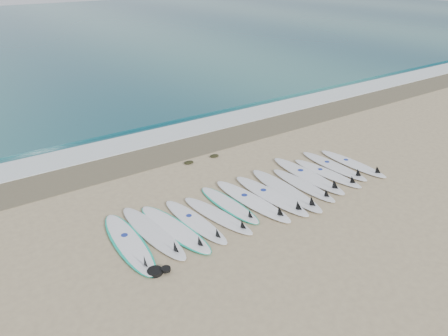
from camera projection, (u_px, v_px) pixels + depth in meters
ground at (258, 198)px, 11.69m from camera, size 120.00×120.00×0.00m
ocean at (8, 36)px, 35.69m from camera, size 120.00×55.00×0.03m
wet_sand_band at (181, 148)px, 14.72m from camera, size 120.00×1.80×0.01m
foam_band at (162, 135)px, 15.74m from camera, size 120.00×1.40×0.04m
wave_crest at (144, 123)px, 16.84m from camera, size 120.00×1.00×0.10m
surfboard_0 at (129, 243)px, 9.74m from camera, size 0.84×2.79×0.35m
surfboard_1 at (154, 233)px, 10.09m from camera, size 0.73×2.78×0.35m
surfboard_2 at (175, 229)px, 10.26m from camera, size 0.95×2.73×0.34m
surfboard_3 at (196, 222)px, 10.52m from camera, size 0.67×2.51×0.32m
surfboard_4 at (219, 216)px, 10.78m from camera, size 0.88×2.45×0.31m
surfboard_5 at (230, 205)px, 11.28m from camera, size 0.65×2.35×0.30m
surfboard_6 at (253, 201)px, 11.41m from camera, size 0.80×2.84×0.36m
surfboard_7 at (272, 196)px, 11.66m from camera, size 0.71×2.79×0.35m
surfboard_8 at (287, 191)px, 11.93m from camera, size 0.75×2.93×0.37m
surfboard_9 at (304, 185)px, 12.21m from camera, size 0.51×2.41×0.31m
surfboard_10 at (309, 176)px, 12.73m from camera, size 0.65×2.90×0.37m
surfboard_11 at (328, 174)px, 12.88m from camera, size 0.70×2.48×0.31m
surfboard_12 at (335, 166)px, 13.33m from camera, size 0.55×2.55×0.33m
surfboard_13 at (354, 164)px, 13.49m from camera, size 0.57×2.49×0.32m
seaweed_near at (189, 162)px, 13.64m from camera, size 0.31×0.24×0.06m
seaweed_far at (214, 156)px, 14.10m from camera, size 0.31×0.24×0.06m
leash_coil at (157, 271)px, 8.88m from camera, size 0.46×0.36×0.11m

